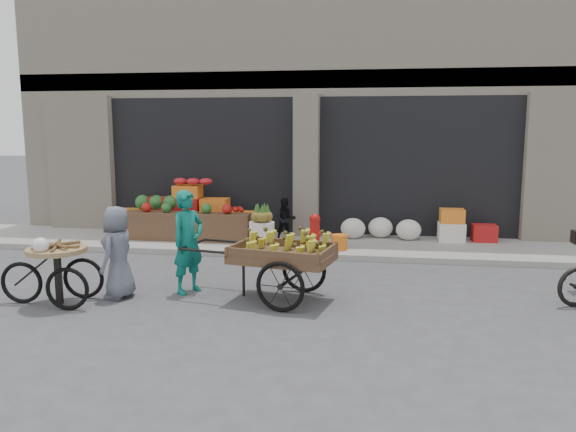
# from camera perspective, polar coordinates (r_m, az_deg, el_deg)

# --- Properties ---
(ground) EXTENTS (80.00, 80.00, 0.00)m
(ground) POSITION_cam_1_polar(r_m,az_deg,el_deg) (8.08, -2.47, -9.31)
(ground) COLOR #424244
(ground) RESTS_ON ground
(sidewalk) EXTENTS (18.00, 2.20, 0.12)m
(sidewalk) POSITION_cam_1_polar(r_m,az_deg,el_deg) (11.98, 1.33, -2.96)
(sidewalk) COLOR gray
(sidewalk) RESTS_ON ground
(building) EXTENTS (14.00, 6.45, 7.00)m
(building) POSITION_cam_1_polar(r_m,az_deg,el_deg) (15.66, 3.28, 12.01)
(building) COLOR beige
(building) RESTS_ON ground
(fruit_display) EXTENTS (3.10, 1.12, 1.24)m
(fruit_display) POSITION_cam_1_polar(r_m,az_deg,el_deg) (12.69, -9.68, 0.40)
(fruit_display) COLOR #B31918
(fruit_display) RESTS_ON sidewalk
(pineapple_bin) EXTENTS (0.52, 0.52, 0.50)m
(pineapple_bin) POSITION_cam_1_polar(r_m,az_deg,el_deg) (11.56, -2.68, -1.84)
(pineapple_bin) COLOR silver
(pineapple_bin) RESTS_ON sidewalk
(fire_hydrant) EXTENTS (0.22, 0.22, 0.71)m
(fire_hydrant) POSITION_cam_1_polar(r_m,az_deg,el_deg) (11.32, 2.74, -1.38)
(fire_hydrant) COLOR #A5140F
(fire_hydrant) RESTS_ON sidewalk
(orange_bucket) EXTENTS (0.32, 0.32, 0.30)m
(orange_bucket) POSITION_cam_1_polar(r_m,az_deg,el_deg) (11.27, 5.23, -2.66)
(orange_bucket) COLOR orange
(orange_bucket) RESTS_ON sidewalk
(right_bay_goods) EXTENTS (3.35, 0.60, 0.70)m
(right_bay_goods) POSITION_cam_1_polar(r_m,az_deg,el_deg) (12.46, 13.72, -1.12)
(right_bay_goods) COLOR silver
(right_bay_goods) RESTS_ON sidewalk
(seated_person) EXTENTS (0.51, 0.43, 0.93)m
(seated_person) POSITION_cam_1_polar(r_m,az_deg,el_deg) (12.03, -0.25, -0.36)
(seated_person) COLOR black
(seated_person) RESTS_ON sidewalk
(banana_cart) EXTENTS (2.58, 1.44, 1.02)m
(banana_cart) POSITION_cam_1_polar(r_m,az_deg,el_deg) (8.24, -0.90, -3.59)
(banana_cart) COLOR brown
(banana_cart) RESTS_ON ground
(vendor_woman) EXTENTS (0.62, 0.69, 1.59)m
(vendor_woman) POSITION_cam_1_polar(r_m,az_deg,el_deg) (8.76, -10.12, -2.61)
(vendor_woman) COLOR #0D685C
(vendor_woman) RESTS_ON ground
(tricycle_cart) EXTENTS (1.45, 0.92, 0.95)m
(tricycle_cart) POSITION_cam_1_polar(r_m,az_deg,el_deg) (8.76, -22.41, -4.71)
(tricycle_cart) COLOR #9E7F51
(tricycle_cart) RESTS_ON ground
(vendor_grey) EXTENTS (0.50, 0.72, 1.39)m
(vendor_grey) POSITION_cam_1_polar(r_m,az_deg,el_deg) (8.75, -16.90, -3.55)
(vendor_grey) COLOR slate
(vendor_grey) RESTS_ON ground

